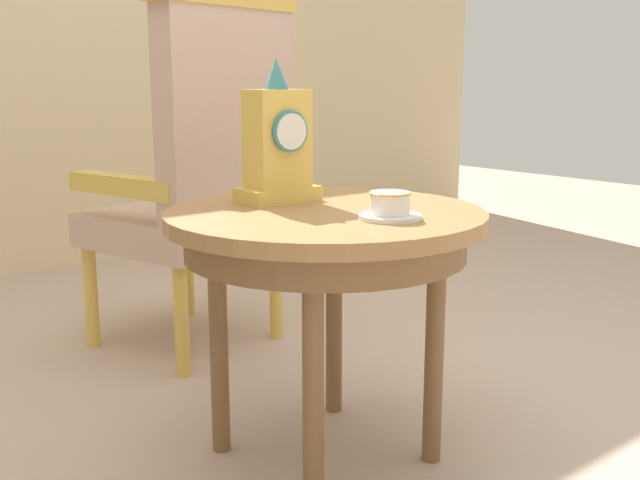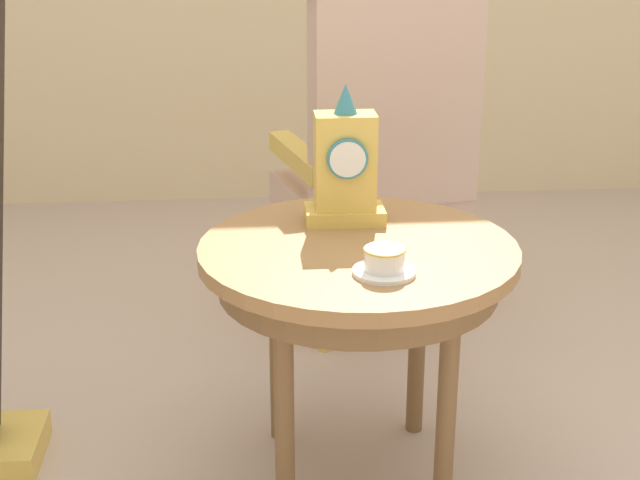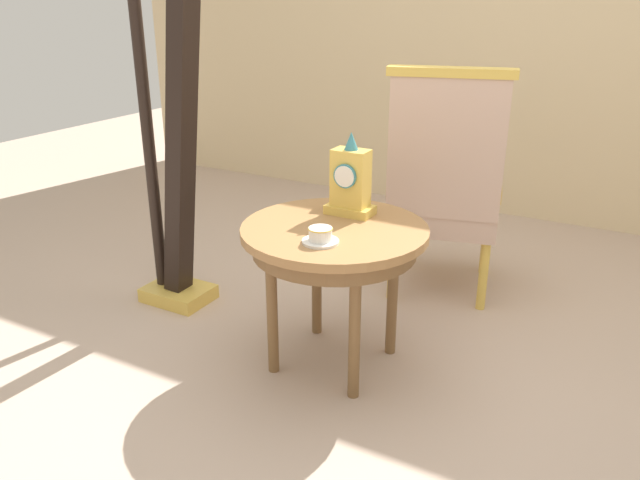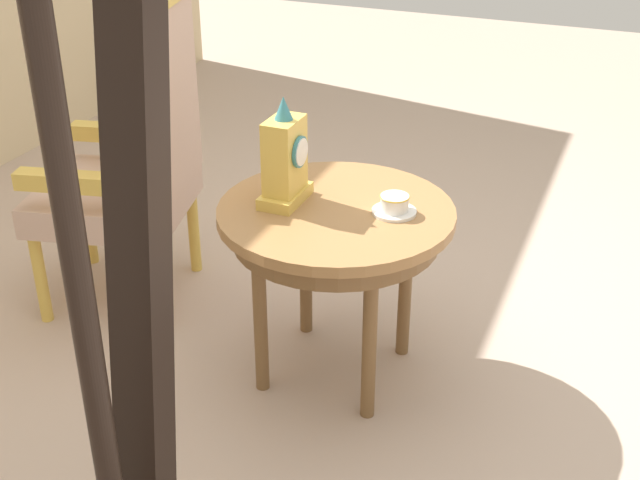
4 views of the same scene
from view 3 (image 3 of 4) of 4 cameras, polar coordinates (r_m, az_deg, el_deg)
The scene contains 6 objects.
ground_plane at distance 2.68m, azimuth 3.27°, elevation -10.96°, with size 10.00×10.00×0.00m, color #BCA38E.
side_table at distance 2.44m, azimuth 1.32°, elevation -0.36°, with size 0.73×0.73×0.60m.
teacup_left at distance 2.25m, azimuth 0.04°, elevation 0.37°, with size 0.13×0.13×0.06m.
mantel_clock at distance 2.52m, azimuth 2.78°, elevation 5.29°, with size 0.19×0.11×0.34m.
armchair at distance 3.09m, azimuth 11.29°, elevation 5.19°, with size 0.65×0.64×1.14m.
harp at distance 2.98m, azimuth -13.32°, elevation 7.38°, with size 0.40×0.24×1.83m.
Camera 3 is at (0.96, -2.05, 1.44)m, focal length 35.24 mm.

